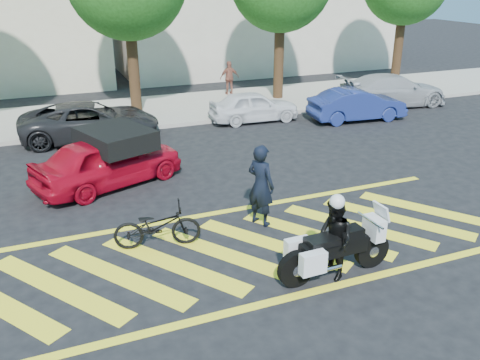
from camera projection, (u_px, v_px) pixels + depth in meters
name	position (u px, v px, depth m)	size (l,w,h in m)	color
ground	(250.00, 248.00, 10.83)	(90.00, 90.00, 0.00)	black
sidewalk	(137.00, 112.00, 21.09)	(60.00, 5.00, 0.15)	#9E998E
crosswalk	(249.00, 249.00, 10.81)	(12.33, 4.00, 0.01)	yellow
officer_bike	(261.00, 185.00, 11.56)	(0.70, 0.46, 1.93)	black
bicycle	(157.00, 226.00, 10.75)	(0.64, 1.83, 0.96)	black
police_motorcycle	(334.00, 249.00, 9.63)	(2.44, 0.78, 1.08)	black
officer_moto	(334.00, 240.00, 9.54)	(0.77, 0.60, 1.59)	black
red_convertible	(108.00, 161.00, 13.82)	(1.66, 4.12, 1.40)	#A8071C
parked_mid_left	(90.00, 121.00, 17.72)	(2.18, 4.72, 1.31)	black
parked_mid_right	(254.00, 106.00, 19.91)	(1.41, 3.51, 1.20)	white
parked_right	(357.00, 105.00, 20.04)	(1.33, 3.83, 1.26)	navy
parked_far_right	(393.00, 90.00, 22.18)	(1.96, 4.81, 1.40)	#9D9FA4
pedestrian_right	(230.00, 78.00, 23.68)	(0.90, 0.37, 1.54)	#945443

